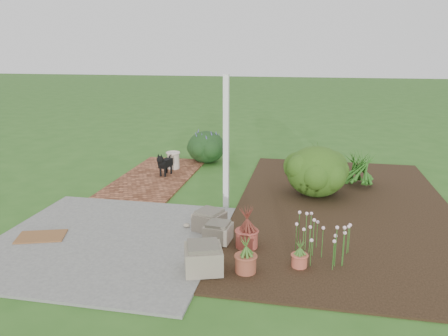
% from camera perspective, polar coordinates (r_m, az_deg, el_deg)
% --- Properties ---
extents(ground, '(80.00, 80.00, 0.00)m').
position_cam_1_polar(ground, '(8.34, -1.90, -5.29)').
color(ground, '#2F601E').
rests_on(ground, ground).
extents(concrete_patio, '(3.50, 3.50, 0.04)m').
position_cam_1_polar(concrete_patio, '(7.21, -15.01, -9.10)').
color(concrete_patio, '#626260').
rests_on(concrete_patio, ground).
extents(brick_path, '(1.60, 3.50, 0.04)m').
position_cam_1_polar(brick_path, '(10.39, -8.85, -1.14)').
color(brick_path, '#5B301C').
rests_on(brick_path, ground).
extents(garden_bed, '(4.00, 7.00, 0.03)m').
position_cam_1_polar(garden_bed, '(8.63, 15.34, -5.01)').
color(garden_bed, black).
rests_on(garden_bed, ground).
extents(veranda_post, '(0.10, 0.10, 2.50)m').
position_cam_1_polar(veranda_post, '(8.02, 0.28, 3.20)').
color(veranda_post, white).
rests_on(veranda_post, ground).
extents(stone_trough_near, '(0.63, 0.63, 0.33)m').
position_cam_1_polar(stone_trough_near, '(6.00, -2.72, -11.79)').
color(stone_trough_near, gray).
rests_on(stone_trough_near, concrete_patio).
extents(stone_trough_mid, '(0.43, 0.43, 0.26)m').
position_cam_1_polar(stone_trough_mid, '(6.86, -0.76, -8.45)').
color(stone_trough_mid, '#796F5C').
rests_on(stone_trough_mid, concrete_patio).
extents(stone_trough_far, '(0.56, 0.56, 0.29)m').
position_cam_1_polar(stone_trough_far, '(7.26, -1.91, -6.95)').
color(stone_trough_far, '#776D5A').
rests_on(stone_trough_far, concrete_patio).
extents(coir_doormat, '(0.84, 0.67, 0.02)m').
position_cam_1_polar(coir_doormat, '(7.60, -22.76, -8.24)').
color(coir_doormat, brown).
rests_on(coir_doormat, concrete_patio).
extents(black_dog, '(0.26, 0.59, 0.51)m').
position_cam_1_polar(black_dog, '(10.32, -7.78, 0.66)').
color(black_dog, black).
rests_on(black_dog, brick_path).
extents(cream_ceramic_urn, '(0.39, 0.39, 0.41)m').
position_cam_1_polar(cream_ceramic_urn, '(10.93, -6.64, 0.99)').
color(cream_ceramic_urn, beige).
rests_on(cream_ceramic_urn, brick_path).
extents(evergreen_shrub, '(1.29, 1.29, 1.04)m').
position_cam_1_polar(evergreen_shrub, '(9.08, 12.00, -0.25)').
color(evergreen_shrub, '#15380B').
rests_on(evergreen_shrub, garden_bed).
extents(agapanthus_clump_back, '(1.15, 1.15, 0.95)m').
position_cam_1_polar(agapanthus_clump_back, '(9.92, 17.34, 0.44)').
color(agapanthus_clump_back, '#113612').
rests_on(agapanthus_clump_back, garden_bed).
extents(agapanthus_clump_front, '(1.14, 1.14, 0.86)m').
position_cam_1_polar(agapanthus_clump_front, '(10.51, 12.22, 1.38)').
color(agapanthus_clump_front, '#194014').
rests_on(agapanthus_clump_front, garden_bed).
extents(pink_flower_patch, '(1.13, 1.13, 0.58)m').
position_cam_1_polar(pink_flower_patch, '(6.51, 13.03, -8.79)').
color(pink_flower_patch, '#113D0F').
rests_on(pink_flower_patch, garden_bed).
extents(terracotta_pot_bronze, '(0.33, 0.33, 0.27)m').
position_cam_1_polar(terracotta_pot_bronze, '(6.68, 2.99, -9.18)').
color(terracotta_pot_bronze, '#9F4135').
rests_on(terracotta_pot_bronze, garden_bed).
extents(terracotta_pot_small_left, '(0.22, 0.22, 0.18)m').
position_cam_1_polar(terracotta_pot_small_left, '(6.23, 9.82, -11.81)').
color(terracotta_pot_small_left, '#B6523D').
rests_on(terracotta_pot_small_left, garden_bed).
extents(terracotta_pot_small_right, '(0.35, 0.35, 0.24)m').
position_cam_1_polar(terracotta_pot_small_right, '(6.00, 2.85, -12.35)').
color(terracotta_pot_small_right, brown).
rests_on(terracotta_pot_small_right, garden_bed).
extents(purple_flowering_bush, '(1.22, 1.22, 0.85)m').
position_cam_1_polar(purple_flowering_bush, '(11.63, -2.34, 2.87)').
color(purple_flowering_bush, black).
rests_on(purple_flowering_bush, ground).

